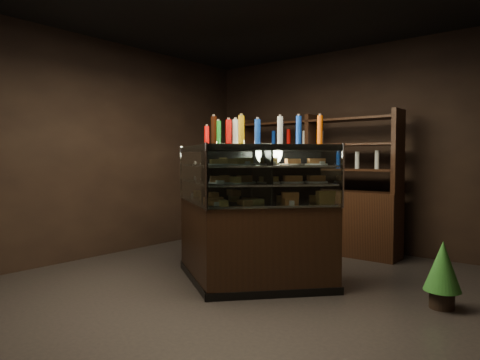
% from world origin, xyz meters
% --- Properties ---
extents(ground, '(5.00, 5.00, 0.00)m').
position_xyz_m(ground, '(0.00, 0.00, 0.00)').
color(ground, black).
rests_on(ground, ground).
extents(room_shell, '(5.02, 5.02, 3.01)m').
position_xyz_m(room_shell, '(0.00, 0.00, 1.94)').
color(room_shell, black).
rests_on(room_shell, ground).
extents(display_case, '(2.06, 1.48, 1.50)m').
position_xyz_m(display_case, '(-0.09, 0.00, 0.50)').
color(display_case, black).
rests_on(display_case, ground).
extents(food_display, '(1.67, 1.03, 0.46)m').
position_xyz_m(food_display, '(-0.09, 0.00, 1.16)').
color(food_display, '#C68F47').
rests_on(food_display, display_case).
extents(bottles_top, '(1.49, 0.89, 0.30)m').
position_xyz_m(bottles_top, '(-0.09, 0.01, 1.64)').
color(bottles_top, black).
rests_on(bottles_top, display_case).
extents(potted_conifer, '(0.32, 0.32, 0.69)m').
position_xyz_m(potted_conifer, '(1.77, 0.54, 0.40)').
color(potted_conifer, black).
rests_on(potted_conifer, ground).
extents(back_shelving, '(2.58, 0.44, 2.00)m').
position_xyz_m(back_shelving, '(-0.42, 2.05, 0.60)').
color(back_shelving, black).
rests_on(back_shelving, ground).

